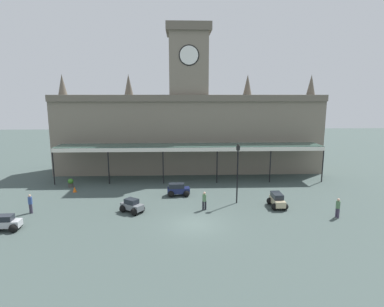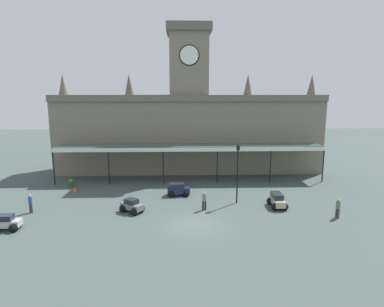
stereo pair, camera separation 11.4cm
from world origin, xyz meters
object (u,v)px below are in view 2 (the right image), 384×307
Objects in this scene: traffic_cone at (75,189)px; planter_by_canopy at (71,183)px; car_beige_estate at (277,201)px; pedestrian_beside_cars at (338,207)px; car_silver_sedan at (6,224)px; victorian_lamppost at (238,167)px; car_navy_estate at (178,190)px; pedestrian_crossing_forecourt at (30,203)px; car_grey_sedan at (132,206)px; pedestrian_near_entrance at (204,200)px.

planter_by_canopy reaches higher than traffic_cone.
pedestrian_beside_cars is (4.25, -2.73, 0.34)m from car_beige_estate.
car_silver_sedan is (-22.00, -4.21, -0.06)m from car_beige_estate.
victorian_lamppost is at bearing -13.68° from traffic_cone.
pedestrian_crossing_forecourt is at bearing -161.09° from car_navy_estate.
car_silver_sedan is at bearing -159.12° from car_grey_sedan.
car_silver_sedan is at bearing -95.22° from planter_by_canopy.
pedestrian_crossing_forecourt is at bearing -95.93° from planter_by_canopy.
pedestrian_near_entrance is 2.82× the size of traffic_cone.
car_grey_sedan is 17.41m from pedestrian_beside_cars.
pedestrian_beside_cars is 2.82× the size of traffic_cone.
car_beige_estate is 13.07m from car_grey_sedan.
victorian_lamppost reaches higher than car_navy_estate.
car_navy_estate is 1.02× the size of car_grey_sedan.
car_grey_sedan is 9.18m from traffic_cone.
pedestrian_crossing_forecourt is (0.22, 3.52, 0.41)m from car_silver_sedan.
car_beige_estate is 22.40m from car_silver_sedan.
pedestrian_near_entrance is at bearing -60.65° from car_navy_estate.
pedestrian_beside_cars reaches higher than car_navy_estate.
car_navy_estate reaches higher than traffic_cone.
pedestrian_near_entrance is 14.46m from traffic_cone.
traffic_cone is (-13.24, 5.76, -0.61)m from pedestrian_near_entrance.
pedestrian_near_entrance is 1.00× the size of pedestrian_crossing_forecourt.
victorian_lamppost reaches higher than car_beige_estate.
victorian_lamppost reaches higher than pedestrian_beside_cars.
planter_by_canopy is (-14.26, 7.65, -0.42)m from pedestrian_near_entrance.
traffic_cone is (2.06, 9.47, -0.21)m from car_silver_sedan.
pedestrian_near_entrance and pedestrian_crossing_forecourt have the same top height.
pedestrian_near_entrance is (-6.70, -0.50, 0.34)m from car_beige_estate.
pedestrian_near_entrance is at bearing -175.71° from car_beige_estate.
pedestrian_crossing_forecourt is (-12.73, -4.36, 0.34)m from car_navy_estate.
planter_by_canopy is at bearing 161.37° from victorian_lamppost.
car_grey_sedan is at bearing -177.41° from pedestrian_near_entrance.
pedestrian_near_entrance is at bearing 2.59° from car_grey_sedan.
car_beige_estate is 1.00× the size of car_grey_sedan.
car_grey_sedan reaches higher than planter_by_canopy.
pedestrian_near_entrance is 15.08m from pedestrian_crossing_forecourt.
victorian_lamppost is 17.23m from traffic_cone.
pedestrian_beside_cars is at bearing -27.19° from victorian_lamppost.
traffic_cone is at bearing 171.73° from car_navy_estate.
car_grey_sedan is at bearing -0.69° from pedestrian_crossing_forecourt.
planter_by_canopy is (-20.97, 7.14, -0.07)m from car_beige_estate.
pedestrian_beside_cars is 26.11m from pedestrian_crossing_forecourt.
victorian_lamppost is (-3.49, 1.25, 2.89)m from car_beige_estate.
car_navy_estate is 3.87× the size of traffic_cone.
pedestrian_beside_cars is 1.74× the size of planter_by_canopy.
traffic_cone is at bearing 77.74° from car_silver_sedan.
planter_by_canopy is at bearing 161.18° from car_beige_estate.
car_silver_sedan is 3.55m from pedestrian_crossing_forecourt.
car_beige_estate is 6.73m from pedestrian_near_entrance.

